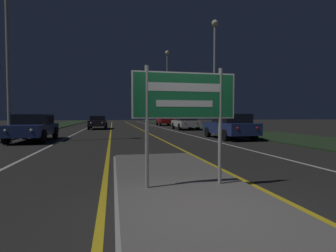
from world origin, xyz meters
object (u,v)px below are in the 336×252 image
Objects in this scene: highway_sign at (185,102)px; streetlight_right_far at (167,75)px; streetlight_right_near at (215,61)px; car_receding_2 at (165,120)px; car_receding_0 at (230,126)px; car_receding_1 at (185,122)px; car_approaching_1 at (98,122)px; car_approaching_0 at (33,127)px; streetlight_left_near at (7,5)px.

streetlight_right_far is (6.44, 32.50, 5.62)m from highway_sign.
car_receding_2 is at bearing 91.35° from streetlight_right_near.
highway_sign is at bearing -101.21° from streetlight_right_far.
car_receding_0 reaches higher than car_receding_2.
car_approaching_1 is (-8.68, 3.25, -0.01)m from car_receding_1.
streetlight_right_near is 18.26m from streetlight_right_far.
car_receding_0 is 10.53m from car_receding_1.
streetlight_right_near is 1.85× the size of car_approaching_0.
car_receding_2 is at bearing 59.96° from streetlight_left_near.
streetlight_right_near is 1.94× the size of car_receding_0.
streetlight_right_far is at bearing 89.79° from streetlight_right_near.
car_approaching_1 is at bearing -137.75° from car_receding_2.
streetlight_right_far is 13.54m from car_receding_1.
streetlight_right_far is at bearing 60.51° from car_approaching_0.
car_receding_0 is 0.96× the size of car_approaching_1.
streetlight_right_near is 13.34m from car_approaching_0.
highway_sign is at bearing -105.77° from car_receding_1.
car_approaching_1 is at bearing 133.87° from streetlight_right_near.
car_receding_2 is (12.52, 21.66, -6.31)m from streetlight_left_near.
car_receding_2 is (-0.42, 17.58, -4.81)m from streetlight_right_near.
car_approaching_0 is (-12.10, -21.39, -6.52)m from streetlight_right_far.
car_receding_0 is at bearing -0.53° from streetlight_left_near.
car_receding_0 is (-0.75, -22.36, -6.52)m from streetlight_right_far.
car_receding_1 is 11.24m from car_receding_2.
streetlight_left_near is at bearing -120.31° from streetlight_right_far.
streetlight_right_far reaches higher than car_receding_2.
streetlight_right_near is 2.03× the size of car_receding_1.
highway_sign is 33.60m from streetlight_right_far.
car_receding_2 is 0.93× the size of car_approaching_1.
car_receding_0 is 1.03× the size of car_receding_2.
car_approaching_0 reaches higher than car_receding_2.
car_receding_0 is at bearing 60.69° from highway_sign.
car_approaching_1 is at bearing -137.24° from streetlight_right_far.
streetlight_left_near is 17.38m from car_receding_1.
car_receding_1 is 0.91× the size of car_approaching_0.
streetlight_left_near is 13.65m from streetlight_right_near.
streetlight_right_far is at bearing 88.07° from car_receding_0.
car_receding_0 is at bearing -58.22° from car_approaching_1.
car_approaching_0 is at bearing 117.01° from highway_sign.
streetlight_right_far is 2.47× the size of car_receding_2.
car_approaching_1 is at bearing 159.49° from car_receding_1.
car_approaching_0 is 13.11m from car_approaching_1.
car_receding_1 is at bearing -90.61° from car_receding_2.
car_receding_0 reaches higher than car_approaching_1.
car_receding_2 is (5.96, 31.91, -0.93)m from highway_sign.
highway_sign is 0.52× the size of car_receding_1.
highway_sign reaches higher than car_receding_2.
car_approaching_1 is at bearing 74.76° from streetlight_left_near.
highway_sign is 0.48× the size of car_approaching_1.
car_receding_2 is at bearing -129.29° from streetlight_right_far.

